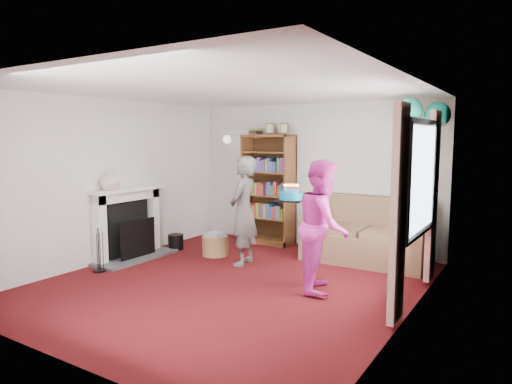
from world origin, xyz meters
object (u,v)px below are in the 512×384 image
Objects in this scene: person_magenta at (323,225)px; birthday_cake at (291,196)px; sofa at (368,237)px; person_striped at (243,211)px; bookcase at (269,191)px.

birthday_cake is at bearing 44.54° from person_magenta.
person_striped is at bearing -140.90° from sofa.
person_magenta reaches higher than sofa.
birthday_cake is at bearing 68.36° from person_striped.
person_striped is 4.35× the size of birthday_cake.
person_striped is (-1.52, -1.23, 0.45)m from sofa.
bookcase is 2.03m from sofa.
bookcase reaches higher than birthday_cake.
bookcase is at bearing 24.51° from person_magenta.
person_magenta is at bearing -24.97° from birthday_cake.
sofa is at bearing -6.71° from bookcase.
sofa is 2.00m from person_striped.
bookcase is at bearing 128.73° from birthday_cake.
bookcase is 5.79× the size of birthday_cake.
birthday_cake reaches higher than sofa.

